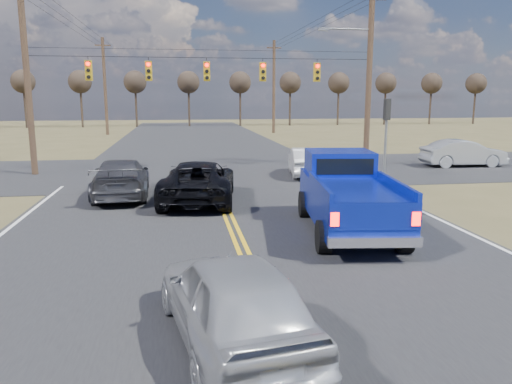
{
  "coord_description": "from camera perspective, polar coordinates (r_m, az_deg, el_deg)",
  "views": [
    {
      "loc": [
        -1.6,
        -9.1,
        3.99
      ],
      "look_at": [
        0.41,
        3.75,
        1.5
      ],
      "focal_mm": 35.0,
      "sensor_mm": 36.0,
      "label": 1
    }
  ],
  "objects": [
    {
      "name": "ground",
      "position": [
        10.06,
        1.04,
        -12.53
      ],
      "size": [
        160.0,
        160.0,
        0.0
      ],
      "primitive_type": "plane",
      "color": "brown",
      "rests_on": "ground"
    },
    {
      "name": "road_main",
      "position": [
        19.57,
        -4.0,
        -0.95
      ],
      "size": [
        14.0,
        120.0,
        0.02
      ],
      "primitive_type": "cube",
      "color": "#28282B",
      "rests_on": "ground"
    },
    {
      "name": "road_cross",
      "position": [
        27.44,
        -5.45,
        2.43
      ],
      "size": [
        120.0,
        12.0,
        0.02
      ],
      "primitive_type": "cube",
      "color": "#28282B",
      "rests_on": "ground"
    },
    {
      "name": "signal_gantry",
      "position": [
        26.99,
        -4.53,
        13.09
      ],
      "size": [
        19.6,
        4.83,
        10.0
      ],
      "color": "#473323",
      "rests_on": "ground"
    },
    {
      "name": "utility_poles",
      "position": [
        26.17,
        -5.52,
        13.5
      ],
      "size": [
        19.6,
        58.32,
        10.0
      ],
      "color": "#473323",
      "rests_on": "ground"
    },
    {
      "name": "treeline",
      "position": [
        36.13,
        -6.51,
        13.49
      ],
      "size": [
        87.0,
        117.8,
        7.4
      ],
      "color": "#33261C",
      "rests_on": "ground"
    },
    {
      "name": "pickup_truck",
      "position": [
        15.14,
        10.39,
        -0.31
      ],
      "size": [
        3.03,
        6.32,
        2.28
      ],
      "rotation": [
        0.0,
        0.0,
        -0.13
      ],
      "color": "black",
      "rests_on": "ground"
    },
    {
      "name": "silver_suv",
      "position": [
        8.23,
        -2.65,
        -12.11
      ],
      "size": [
        2.6,
        4.85,
        1.57
      ],
      "primitive_type": "imported",
      "rotation": [
        0.0,
        0.0,
        3.31
      ],
      "color": "#A5A7AD",
      "rests_on": "ground"
    },
    {
      "name": "black_suv",
      "position": [
        19.27,
        -6.58,
        1.22
      ],
      "size": [
        3.31,
        5.98,
        1.59
      ],
      "primitive_type": "imported",
      "rotation": [
        0.0,
        0.0,
        3.02
      ],
      "color": "black",
      "rests_on": "ground"
    },
    {
      "name": "white_car_queue",
      "position": [
        25.63,
        5.75,
        3.47
      ],
      "size": [
        2.2,
        4.59,
        1.45
      ],
      "primitive_type": "imported",
      "rotation": [
        0.0,
        0.0,
        2.99
      ],
      "color": "silver",
      "rests_on": "ground"
    },
    {
      "name": "dgrey_car_queue",
      "position": [
        20.76,
        -15.15,
        1.53
      ],
      "size": [
        2.35,
        5.37,
        1.54
      ],
      "primitive_type": "imported",
      "rotation": [
        0.0,
        0.0,
        3.18
      ],
      "color": "#39393F",
      "rests_on": "ground"
    },
    {
      "name": "cross_car_east_near",
      "position": [
        31.28,
        22.6,
        4.12
      ],
      "size": [
        1.79,
        4.77,
        1.56
      ],
      "primitive_type": "imported",
      "rotation": [
        0.0,
        0.0,
        1.54
      ],
      "color": "#95989C",
      "rests_on": "ground"
    }
  ]
}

